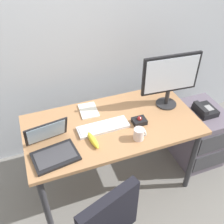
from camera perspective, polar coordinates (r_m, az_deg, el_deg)
ground_plane at (r=2.65m, az=0.00°, el=-14.62°), size 8.00×8.00×0.00m
back_wall at (r=2.38m, az=-6.44°, el=20.70°), size 6.00×0.10×2.80m
desk at (r=2.16m, az=0.00°, el=-4.22°), size 1.41×0.73×0.74m
file_cabinet at (r=2.80m, az=18.20°, el=-4.67°), size 0.42×0.53×0.59m
desk_phone at (r=2.58m, az=19.70°, el=0.40°), size 0.17×0.20×0.09m
monitor_main at (r=2.20m, az=12.72°, el=7.49°), size 0.50×0.18×0.48m
keyboard at (r=2.06m, az=-1.94°, el=-3.27°), size 0.41×0.14×0.03m
laptop at (r=1.89m, az=-13.02°, el=-7.54°), size 0.35×0.35×0.23m
trackball_mouse at (r=2.11m, az=6.01°, el=-1.93°), size 0.11×0.09×0.07m
coffee_mug at (r=1.96m, az=5.99°, el=-4.81°), size 0.09×0.08×0.09m
paper_notepad at (r=2.23m, az=-5.17°, el=0.33°), size 0.16×0.22×0.01m
banana at (r=1.94m, az=-4.22°, el=-6.17°), size 0.07×0.19×0.04m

